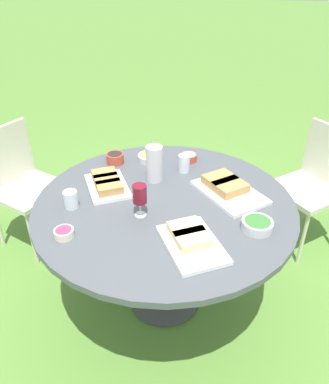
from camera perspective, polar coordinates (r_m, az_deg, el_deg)
name	(u,v)px	position (r m, az deg, el deg)	size (l,w,h in m)	color
ground_plane	(164,299)	(2.51, 0.00, -15.96)	(40.00, 40.00, 0.00)	#5B8C38
dining_table	(164,215)	(2.06, 0.00, -3.50)	(1.40, 1.40, 0.76)	#4C4C51
chair_near_left	(316,179)	(2.89, 22.12, 1.91)	(0.61, 0.61, 0.89)	beige
chair_near_right	(20,178)	(2.88, -21.19, 1.94)	(0.55, 0.56, 0.89)	beige
water_pitcher	(154,163)	(2.16, -1.57, 4.36)	(0.10, 0.10, 0.21)	silver
wine_glass	(140,195)	(1.84, -3.80, -0.45)	(0.07, 0.07, 0.18)	silver
platter_bread_main	(191,239)	(1.72, 4.01, -7.22)	(0.38, 0.42, 0.06)	white
platter_charcuterie	(227,188)	(2.11, 9.51, 0.64)	(0.46, 0.47, 0.07)	white
platter_sandwich_side	(107,183)	(2.14, -8.73, 1.33)	(0.34, 0.38, 0.07)	white
bowl_fries	(150,157)	(2.41, -2.25, 5.30)	(0.15, 0.15, 0.04)	silver
bowl_salad	(257,225)	(1.85, 13.95, -4.83)	(0.15, 0.15, 0.05)	silver
bowl_olives	(115,158)	(2.40, -7.55, 5.19)	(0.11, 0.11, 0.07)	#B74733
bowl_dip_red	(64,233)	(1.82, -15.07, -6.02)	(0.09, 0.09, 0.04)	beige
bowl_dip_cream	(189,157)	(2.41, 3.71, 5.33)	(0.10, 0.10, 0.05)	#B74733
cup_water_near	(71,199)	(2.00, -14.09, -1.10)	(0.07, 0.07, 0.09)	silver
cup_water_far	(184,163)	(2.27, 2.98, 4.37)	(0.07, 0.07, 0.11)	silver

